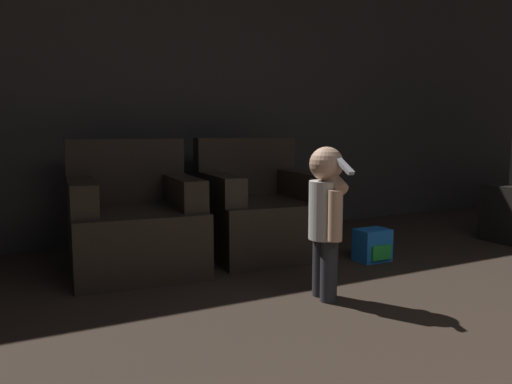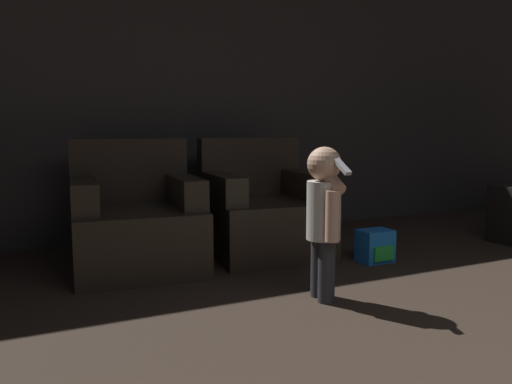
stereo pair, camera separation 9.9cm
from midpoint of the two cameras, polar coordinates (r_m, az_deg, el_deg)
name	(u,v)px [view 1 (the left image)]	position (r m, az deg, el deg)	size (l,w,h in m)	color
wall_back	(211,88)	(4.51, -5.77, 11.71)	(8.40, 0.05, 2.60)	#33302D
armchair_left	(134,223)	(3.48, -14.59, -3.48)	(0.89, 0.94, 0.87)	black
armchair_right	(259,213)	(3.80, -0.37, -2.37)	(0.90, 0.94, 0.87)	black
person_toddler	(326,210)	(2.73, 7.04, -2.08)	(0.19, 0.33, 0.84)	#28282D
toy_backpack	(373,245)	(3.67, 12.44, -5.97)	(0.23, 0.19, 0.23)	blue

